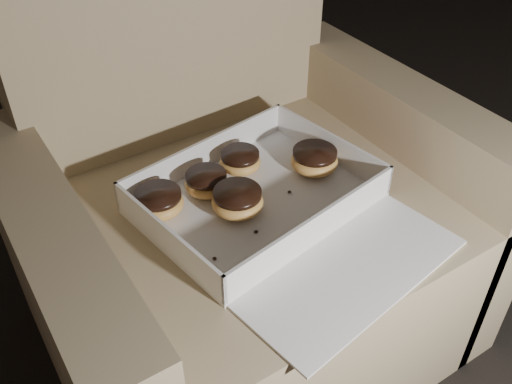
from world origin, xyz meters
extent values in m
plane|color=black|center=(0.00, 0.00, 0.00)|extent=(4.50, 4.50, 0.00)
cube|color=#897B57|center=(-0.20, 0.01, 0.19)|extent=(0.66, 0.66, 0.39)
cube|color=#897B57|center=(-0.20, 0.31, 0.62)|extent=(0.66, 0.13, 0.48)
cube|color=#897B57|center=(-0.56, 0.01, 0.26)|extent=(0.11, 0.66, 0.51)
cube|color=#897B57|center=(0.15, 0.01, 0.26)|extent=(0.11, 0.66, 0.51)
cube|color=silver|center=(-0.21, -0.02, 0.39)|extent=(0.44, 0.36, 0.01)
cube|color=silver|center=(-0.23, 0.13, 0.42)|extent=(0.39, 0.07, 0.06)
cube|color=silver|center=(-0.19, -0.16, 0.42)|extent=(0.39, 0.07, 0.06)
cube|color=silver|center=(-0.40, -0.05, 0.42)|extent=(0.05, 0.29, 0.06)
cube|color=silver|center=(-0.02, 0.01, 0.42)|extent=(0.05, 0.29, 0.06)
cube|color=#E45C5D|center=(-0.02, 0.02, 0.42)|extent=(0.05, 0.29, 0.05)
cube|color=silver|center=(-0.17, -0.24, 0.39)|extent=(0.41, 0.23, 0.01)
ellipsoid|color=gold|center=(-0.07, 0.00, 0.42)|extent=(0.09, 0.09, 0.04)
cylinder|color=black|center=(-0.07, 0.00, 0.43)|extent=(0.08, 0.08, 0.01)
ellipsoid|color=gold|center=(-0.27, 0.05, 0.41)|extent=(0.08, 0.08, 0.04)
cylinder|color=black|center=(-0.27, 0.05, 0.43)|extent=(0.08, 0.08, 0.01)
ellipsoid|color=gold|center=(-0.19, 0.08, 0.41)|extent=(0.08, 0.08, 0.04)
cylinder|color=black|center=(-0.19, 0.08, 0.43)|extent=(0.07, 0.07, 0.01)
ellipsoid|color=gold|center=(-0.37, 0.05, 0.41)|extent=(0.09, 0.09, 0.04)
cylinder|color=black|center=(-0.37, 0.05, 0.43)|extent=(0.08, 0.08, 0.01)
ellipsoid|color=gold|center=(-0.25, -0.02, 0.42)|extent=(0.09, 0.09, 0.04)
cylinder|color=black|center=(-0.25, -0.02, 0.43)|extent=(0.08, 0.08, 0.01)
ellipsoid|color=black|center=(-0.06, -0.12, 0.40)|extent=(0.01, 0.01, 0.00)
ellipsoid|color=black|center=(-0.16, -0.11, 0.40)|extent=(0.01, 0.01, 0.00)
ellipsoid|color=black|center=(-0.15, -0.03, 0.40)|extent=(0.01, 0.01, 0.00)
ellipsoid|color=black|center=(-0.35, -0.11, 0.40)|extent=(0.01, 0.01, 0.00)
ellipsoid|color=black|center=(-0.26, -0.09, 0.40)|extent=(0.01, 0.01, 0.00)
camera|label=1|loc=(-0.64, -0.68, 1.06)|focal=40.00mm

